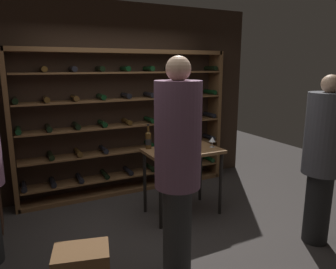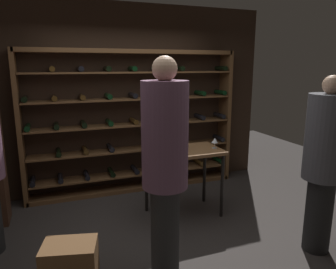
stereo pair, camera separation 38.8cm
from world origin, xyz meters
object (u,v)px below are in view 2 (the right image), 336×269
at_px(person_guest_plum_blouse, 165,160).
at_px(wine_glass_stemmed_center, 215,141).
at_px(wine_bottle_gold_foil, 179,140).
at_px(wine_bottle_red_label, 150,139).
at_px(person_bystander_red_print, 325,158).
at_px(wine_glass_stemmed_right, 167,146).
at_px(wine_rack, 134,123).
at_px(tasting_table, 184,159).
at_px(wine_crate, 70,262).
at_px(wine_bottle_black_capsule, 178,141).

distance_m(person_guest_plum_blouse, wine_glass_stemmed_center, 1.46).
relative_size(wine_bottle_gold_foil, wine_bottle_red_label, 0.99).
bearing_deg(person_guest_plum_blouse, person_bystander_red_print, 90.66).
bearing_deg(wine_glass_stemmed_right, wine_bottle_red_label, 102.36).
distance_m(wine_rack, tasting_table, 1.19).
bearing_deg(tasting_table, wine_glass_stemmed_center, -8.89).
distance_m(wine_crate, wine_bottle_gold_foil, 1.94).
distance_m(tasting_table, wine_glass_stemmed_center, 0.47).
distance_m(wine_bottle_black_capsule, wine_bottle_red_label, 0.39).
height_order(person_guest_plum_blouse, person_bystander_red_print, person_guest_plum_blouse).
height_order(person_guest_plum_blouse, wine_crate, person_guest_plum_blouse).
relative_size(wine_rack, wine_crate, 6.80).
relative_size(person_guest_plum_blouse, wine_glass_stemmed_right, 12.85).
height_order(tasting_table, wine_glass_stemmed_center, wine_glass_stemmed_center).
bearing_deg(wine_bottle_red_label, wine_glass_stemmed_right, -77.64).
distance_m(wine_bottle_gold_foil, wine_glass_stemmed_right, 0.37).
relative_size(tasting_table, wine_glass_stemmed_right, 6.16).
relative_size(wine_rack, person_bystander_red_print, 1.76).
bearing_deg(wine_rack, wine_bottle_gold_foil, -70.79).
xyz_separation_m(wine_rack, person_bystander_red_print, (1.37, -2.35, -0.05)).
height_order(person_bystander_red_print, wine_glass_stemmed_center, person_bystander_red_print).
distance_m(person_bystander_red_print, wine_glass_stemmed_right, 1.70).
bearing_deg(tasting_table, person_bystander_red_print, -51.81).
height_order(person_guest_plum_blouse, wine_bottle_red_label, person_guest_plum_blouse).
bearing_deg(tasting_table, wine_glass_stemmed_right, -149.97).
bearing_deg(wine_rack, wine_glass_stemmed_right, -86.17).
xyz_separation_m(wine_rack, wine_bottle_black_capsule, (0.28, -1.10, -0.07)).
distance_m(person_guest_plum_blouse, wine_crate, 1.28).
relative_size(wine_rack, person_guest_plum_blouse, 1.62).
height_order(wine_rack, wine_glass_stemmed_right, wine_rack).
xyz_separation_m(wine_bottle_gold_foil, wine_bottle_red_label, (-0.35, 0.15, 0.00)).
bearing_deg(wine_glass_stemmed_right, wine_crate, -149.74).
bearing_deg(person_bystander_red_print, wine_crate, -172.75).
bearing_deg(wine_bottle_gold_foil, wine_glass_stemmed_right, -136.09).
distance_m(wine_rack, wine_bottle_black_capsule, 1.14).
height_order(wine_crate, wine_bottle_gold_foil, wine_bottle_gold_foil).
relative_size(person_bystander_red_print, wine_crate, 3.85).
relative_size(tasting_table, wine_bottle_gold_foil, 3.03).
bearing_deg(tasting_table, wine_bottle_black_capsule, -167.10).
distance_m(tasting_table, person_bystander_red_print, 1.64).
relative_size(person_bystander_red_print, wine_bottle_red_label, 5.70).
height_order(wine_bottle_gold_foil, wine_glass_stemmed_center, wine_bottle_gold_foil).
bearing_deg(wine_glass_stemmed_right, wine_bottle_gold_foil, 43.91).
distance_m(wine_rack, wine_crate, 2.43).
xyz_separation_m(wine_bottle_gold_foil, wine_glass_stemmed_right, (-0.26, -0.25, 0.00)).
bearing_deg(wine_glass_stemmed_center, wine_rack, 124.31).
xyz_separation_m(tasting_table, wine_glass_stemmed_center, (0.41, -0.06, 0.22)).
distance_m(person_bystander_red_print, wine_bottle_black_capsule, 1.66).
relative_size(wine_bottle_black_capsule, wine_glass_stemmed_center, 2.60).
distance_m(wine_crate, wine_bottle_black_capsule, 1.84).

